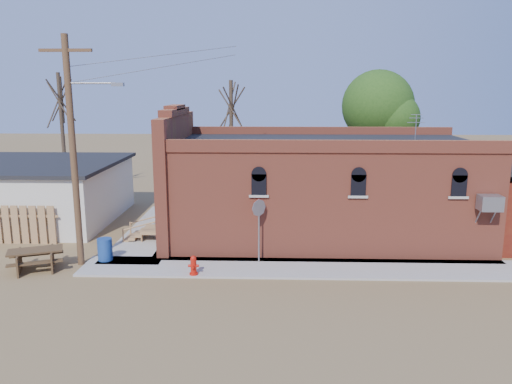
{
  "coord_description": "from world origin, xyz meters",
  "views": [
    {
      "loc": [
        -0.47,
        -17.8,
        7.01
      ],
      "look_at": [
        -1.19,
        4.31,
        2.4
      ],
      "focal_mm": 35.0,
      "sensor_mm": 36.0,
      "label": 1
    }
  ],
  "objects_px": {
    "trash_barrel": "(105,249)",
    "stop_sign": "(259,214)",
    "picnic_table": "(36,257)",
    "utility_pole": "(74,147)",
    "brick_bar": "(316,189)",
    "fire_hydrant": "(193,265)"
  },
  "relations": [
    {
      "from": "brick_bar",
      "to": "trash_barrel",
      "type": "distance_m",
      "value": 9.96
    },
    {
      "from": "stop_sign",
      "to": "brick_bar",
      "type": "bearing_deg",
      "value": 34.73
    },
    {
      "from": "trash_barrel",
      "to": "stop_sign",
      "type": "bearing_deg",
      "value": -0.02
    },
    {
      "from": "brick_bar",
      "to": "stop_sign",
      "type": "relative_size",
      "value": 6.25
    },
    {
      "from": "trash_barrel",
      "to": "picnic_table",
      "type": "distance_m",
      "value": 2.62
    },
    {
      "from": "trash_barrel",
      "to": "picnic_table",
      "type": "height_order",
      "value": "trash_barrel"
    },
    {
      "from": "brick_bar",
      "to": "fire_hydrant",
      "type": "xyz_separation_m",
      "value": [
        -5.06,
        -5.5,
        -1.89
      ]
    },
    {
      "from": "trash_barrel",
      "to": "picnic_table",
      "type": "relative_size",
      "value": 0.38
    },
    {
      "from": "fire_hydrant",
      "to": "stop_sign",
      "type": "distance_m",
      "value": 3.3
    },
    {
      "from": "utility_pole",
      "to": "fire_hydrant",
      "type": "relative_size",
      "value": 12.07
    },
    {
      "from": "picnic_table",
      "to": "trash_barrel",
      "type": "bearing_deg",
      "value": 0.73
    },
    {
      "from": "fire_hydrant",
      "to": "picnic_table",
      "type": "relative_size",
      "value": 0.31
    },
    {
      "from": "utility_pole",
      "to": "trash_barrel",
      "type": "relative_size",
      "value": 9.82
    },
    {
      "from": "utility_pole",
      "to": "fire_hydrant",
      "type": "bearing_deg",
      "value": -14.29
    },
    {
      "from": "stop_sign",
      "to": "trash_barrel",
      "type": "xyz_separation_m",
      "value": [
        -6.31,
        0.0,
        -1.56
      ]
    },
    {
      "from": "brick_bar",
      "to": "utility_pole",
      "type": "height_order",
      "value": "utility_pole"
    },
    {
      "from": "utility_pole",
      "to": "fire_hydrant",
      "type": "distance_m",
      "value": 6.52
    },
    {
      "from": "utility_pole",
      "to": "stop_sign",
      "type": "bearing_deg",
      "value": 2.38
    },
    {
      "from": "utility_pole",
      "to": "picnic_table",
      "type": "distance_m",
      "value": 4.56
    },
    {
      "from": "stop_sign",
      "to": "picnic_table",
      "type": "xyz_separation_m",
      "value": [
        -8.73,
        -1.0,
        -1.55
      ]
    },
    {
      "from": "picnic_table",
      "to": "fire_hydrant",
      "type": "bearing_deg",
      "value": -26.32
    },
    {
      "from": "picnic_table",
      "to": "stop_sign",
      "type": "bearing_deg",
      "value": -15.23
    }
  ]
}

